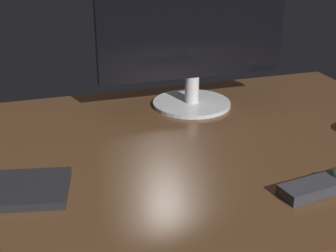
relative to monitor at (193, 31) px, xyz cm
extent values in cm
cube|color=#4C301C|center=(-18.37, -24.46, -21.64)|extent=(140.00, 84.00, 2.00)
cylinder|color=#BBBBBB|center=(0.00, 0.00, -20.14)|extent=(21.44, 21.44, 1.00)
cylinder|color=#BBBBBB|center=(0.00, 0.00, -15.98)|extent=(3.84, 3.84, 7.32)
cube|color=black|center=(0.00, 0.00, 2.51)|extent=(50.93, 3.13, 29.65)
cube|color=#2D2D33|center=(8.76, -50.35, -19.59)|extent=(19.51, 7.94, 2.11)
camera|label=1|loc=(-43.31, -117.95, 26.82)|focal=51.76mm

